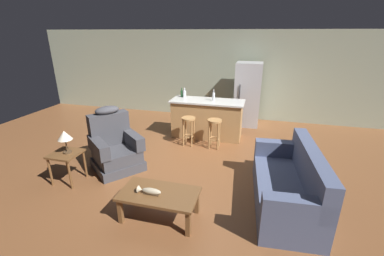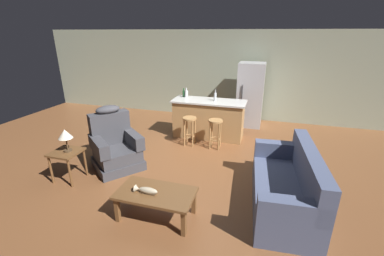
# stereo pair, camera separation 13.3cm
# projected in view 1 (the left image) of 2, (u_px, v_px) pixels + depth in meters

# --- Properties ---
(ground_plane) EXTENTS (12.00, 12.00, 0.00)m
(ground_plane) POSITION_uv_depth(u_px,v_px,m) (193.00, 160.00, 5.41)
(ground_plane) COLOR brown
(back_wall) EXTENTS (12.00, 0.05, 2.60)m
(back_wall) POSITION_uv_depth(u_px,v_px,m) (220.00, 75.00, 7.78)
(back_wall) COLOR #9EA88E
(back_wall) RESTS_ON ground_plane
(coffee_table) EXTENTS (1.10, 0.60, 0.42)m
(coffee_table) POSITION_uv_depth(u_px,v_px,m) (159.00, 196.00, 3.60)
(coffee_table) COLOR brown
(coffee_table) RESTS_ON ground_plane
(fish_figurine) EXTENTS (0.34, 0.10, 0.10)m
(fish_figurine) POSITION_uv_depth(u_px,v_px,m) (149.00, 191.00, 3.55)
(fish_figurine) COLOR #4C3823
(fish_figurine) RESTS_ON coffee_table
(couch) EXTENTS (0.98, 1.96, 0.94)m
(couch) POSITION_uv_depth(u_px,v_px,m) (289.00, 185.00, 3.89)
(couch) COLOR #4C5675
(couch) RESTS_ON ground_plane
(recliner_near_lamp) EXTENTS (1.18, 1.18, 1.20)m
(recliner_near_lamp) POSITION_uv_depth(u_px,v_px,m) (115.00, 147.00, 4.99)
(recliner_near_lamp) COLOR #3D3D42
(recliner_near_lamp) RESTS_ON ground_plane
(end_table) EXTENTS (0.48, 0.48, 0.56)m
(end_table) POSITION_uv_depth(u_px,v_px,m) (66.00, 158.00, 4.48)
(end_table) COLOR brown
(end_table) RESTS_ON ground_plane
(table_lamp) EXTENTS (0.24, 0.24, 0.41)m
(table_lamp) POSITION_uv_depth(u_px,v_px,m) (65.00, 136.00, 4.34)
(table_lamp) COLOR #4C3823
(table_lamp) RESTS_ON end_table
(kitchen_island) EXTENTS (1.80, 0.70, 0.95)m
(kitchen_island) POSITION_uv_depth(u_px,v_px,m) (207.00, 119.00, 6.46)
(kitchen_island) COLOR #AD7F4C
(kitchen_island) RESTS_ON ground_plane
(bar_stool_left) EXTENTS (0.32, 0.32, 0.68)m
(bar_stool_left) POSITION_uv_depth(u_px,v_px,m) (189.00, 126.00, 5.97)
(bar_stool_left) COLOR #A87A47
(bar_stool_left) RESTS_ON ground_plane
(bar_stool_right) EXTENTS (0.32, 0.32, 0.68)m
(bar_stool_right) POSITION_uv_depth(u_px,v_px,m) (214.00, 128.00, 5.82)
(bar_stool_right) COLOR #A87A47
(bar_stool_right) RESTS_ON ground_plane
(refrigerator) EXTENTS (0.70, 0.69, 1.76)m
(refrigerator) POSITION_uv_depth(u_px,v_px,m) (247.00, 95.00, 7.19)
(refrigerator) COLOR #B7B7BC
(refrigerator) RESTS_ON ground_plane
(bottle_tall_green) EXTENTS (0.07, 0.07, 0.22)m
(bottle_tall_green) POSITION_uv_depth(u_px,v_px,m) (182.00, 93.00, 6.63)
(bottle_tall_green) COLOR #2D6B38
(bottle_tall_green) RESTS_ON kitchen_island
(bottle_short_amber) EXTENTS (0.06, 0.06, 0.28)m
(bottle_short_amber) POSITION_uv_depth(u_px,v_px,m) (214.00, 96.00, 6.24)
(bottle_short_amber) COLOR silver
(bottle_short_amber) RESTS_ON kitchen_island
(bottle_wine_dark) EXTENTS (0.08, 0.08, 0.25)m
(bottle_wine_dark) POSITION_uv_depth(u_px,v_px,m) (184.00, 94.00, 6.56)
(bottle_wine_dark) COLOR silver
(bottle_wine_dark) RESTS_ON kitchen_island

